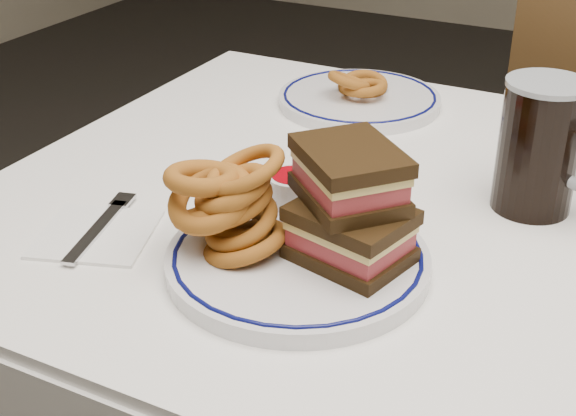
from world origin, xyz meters
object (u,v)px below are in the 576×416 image
at_px(beer_mug, 542,146).
at_px(far_plate, 359,99).
at_px(reuben_sandwich, 350,205).
at_px(main_plate, 298,259).

relative_size(beer_mug, far_plate, 0.63).
bearing_deg(reuben_sandwich, main_plate, -155.37).
xyz_separation_m(beer_mug, far_plate, (-0.32, 0.22, -0.07)).
distance_m(reuben_sandwich, beer_mug, 0.27).
relative_size(main_plate, beer_mug, 1.75).
bearing_deg(beer_mug, far_plate, 145.03).
relative_size(main_plate, reuben_sandwich, 1.88).
bearing_deg(main_plate, far_plate, 105.07).
bearing_deg(beer_mug, main_plate, -127.37).
xyz_separation_m(reuben_sandwich, beer_mug, (0.14, 0.23, 0.00)).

